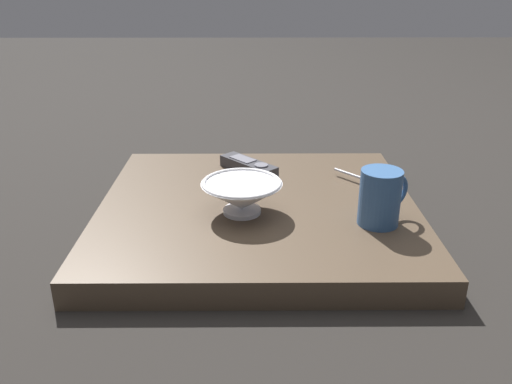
# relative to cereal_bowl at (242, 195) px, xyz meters

# --- Properties ---
(ground_plane) EXTENTS (6.00, 6.00, 0.00)m
(ground_plane) POSITION_rel_cereal_bowl_xyz_m (-0.05, 0.03, -0.09)
(ground_plane) COLOR black
(table) EXTENTS (0.58, 0.62, 0.05)m
(table) POSITION_rel_cereal_bowl_xyz_m (-0.05, 0.03, -0.06)
(table) COLOR #4C3D2D
(table) RESTS_ON ground
(cereal_bowl) EXTENTS (0.15, 0.15, 0.06)m
(cereal_bowl) POSITION_rel_cereal_bowl_xyz_m (0.00, 0.00, 0.00)
(cereal_bowl) COLOR silver
(cereal_bowl) RESTS_ON table
(coffee_mug) EXTENTS (0.08, 0.10, 0.10)m
(coffee_mug) POSITION_rel_cereal_bowl_xyz_m (0.05, 0.25, 0.01)
(coffee_mug) COLOR #33598C
(coffee_mug) RESTS_ON table
(teaspoon) EXTENTS (0.11, 0.10, 0.03)m
(teaspoon) POSITION_rel_cereal_bowl_xyz_m (-0.11, 0.28, -0.02)
(teaspoon) COLOR silver
(teaspoon) RESTS_ON table
(tv_remote_near) EXTENTS (0.14, 0.13, 0.03)m
(tv_remote_near) POSITION_rel_cereal_bowl_xyz_m (-0.22, 0.01, -0.02)
(tv_remote_near) COLOR #38383D
(tv_remote_near) RESTS_ON table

